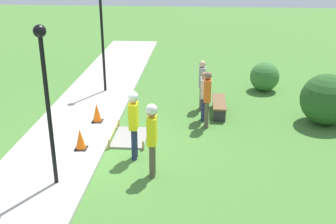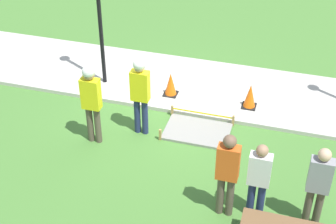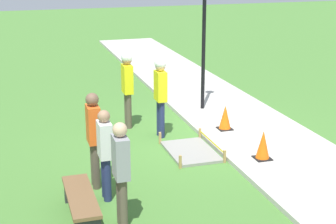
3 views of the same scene
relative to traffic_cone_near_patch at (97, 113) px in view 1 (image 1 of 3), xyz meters
The scene contains 15 objects.
ground_plane 2.00m from the traffic_cone_near_patch, 19.94° to the left, with size 60.00×60.00×0.00m, color #477A33.
sidewalk 1.98m from the traffic_cone_near_patch, 19.14° to the right, with size 28.00×2.61×0.10m.
wet_concrete_patch 1.62m from the traffic_cone_near_patch, 51.39° to the left, with size 1.51×1.03×0.28m.
traffic_cone_near_patch is the anchor object (origin of this frame).
traffic_cone_far_patch 1.96m from the traffic_cone_near_patch, ahead, with size 0.34×0.34×0.60m.
park_bench 4.13m from the traffic_cone_near_patch, 107.77° to the left, with size 1.60×0.44×0.45m.
worker_supervisor 3.85m from the traffic_cone_near_patch, 34.78° to the left, with size 0.40×0.28×1.92m.
worker_assistant 2.81m from the traffic_cone_near_patch, 35.28° to the left, with size 0.40×0.28×1.92m.
bystander_in_orange_shirt 3.56m from the traffic_cone_near_patch, 91.31° to the left, with size 0.40×0.24×1.82m.
bystander_in_gray_shirt 3.50m from the traffic_cone_near_patch, 100.52° to the left, with size 0.40×0.22×1.65m.
bystander_in_white_shirt 3.77m from the traffic_cone_near_patch, 116.30° to the left, with size 0.40×0.23×1.75m.
lamppost_near 4.35m from the traffic_cone_near_patch, ahead, with size 0.28×0.28×3.77m.
lamppost_far 3.88m from the traffic_cone_near_patch, behind, with size 0.28×0.28×4.00m.
shrub_rounded_mid 6.98m from the traffic_cone_near_patch, 123.79° to the left, with size 1.15×1.15×1.15m.
shrub_rounded_far 7.34m from the traffic_cone_near_patch, 95.25° to the left, with size 1.64×1.64×1.64m.
Camera 1 is at (10.45, 2.61, 5.40)m, focal length 45.00 mm.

